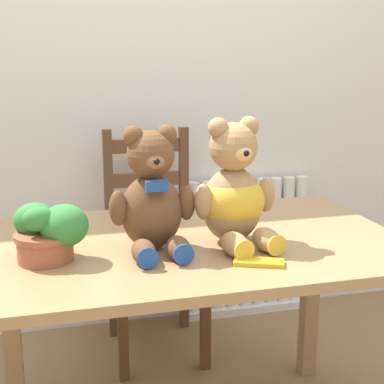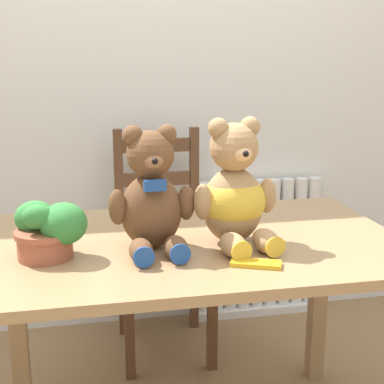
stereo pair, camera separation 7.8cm
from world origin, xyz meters
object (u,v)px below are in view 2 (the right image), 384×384
(teddy_bear_left, at_px, (152,197))
(teddy_bear_right, at_px, (234,194))
(potted_plant, at_px, (49,229))
(chocolate_bar, at_px, (256,264))
(wooden_chair_behind, at_px, (162,246))

(teddy_bear_left, bearing_deg, teddy_bear_right, 178.43)
(potted_plant, height_order, chocolate_bar, potted_plant)
(potted_plant, distance_m, chocolate_bar, 0.57)
(potted_plant, xyz_separation_m, chocolate_bar, (0.54, -0.17, -0.07))
(teddy_bear_left, height_order, potted_plant, teddy_bear_left)
(wooden_chair_behind, distance_m, teddy_bear_left, 0.90)
(teddy_bear_right, height_order, potted_plant, teddy_bear_right)
(wooden_chair_behind, distance_m, chocolate_bar, 1.02)
(potted_plant, bearing_deg, teddy_bear_left, 3.29)
(teddy_bear_left, height_order, teddy_bear_right, teddy_bear_right)
(teddy_bear_left, xyz_separation_m, teddy_bear_right, (0.24, 0.00, -0.00))
(wooden_chair_behind, relative_size, teddy_bear_right, 2.66)
(teddy_bear_left, distance_m, potted_plant, 0.30)
(teddy_bear_right, bearing_deg, chocolate_bar, 83.36)
(teddy_bear_left, bearing_deg, wooden_chair_behind, -102.40)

